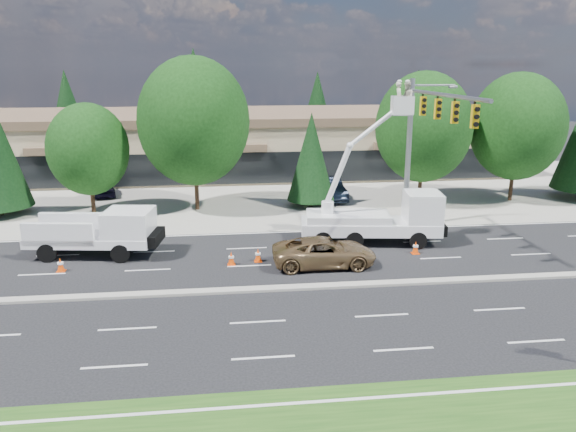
{
  "coord_description": "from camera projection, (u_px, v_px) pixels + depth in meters",
  "views": [
    {
      "loc": [
        -1.21,
        -23.36,
        9.78
      ],
      "look_at": [
        2.02,
        3.71,
        2.4
      ],
      "focal_mm": 35.0,
      "sensor_mm": 36.0,
      "label": 1
    }
  ],
  "objects": [
    {
      "name": "traffic_cone_a",
      "position": [
        61.0,
        265.0,
        27.34
      ],
      "size": [
        0.4,
        0.4,
        0.7
      ],
      "color": "#EA4407",
      "rests_on": "ground"
    },
    {
      "name": "minivan",
      "position": [
        324.0,
        252.0,
        28.01
      ],
      "size": [
        5.18,
        2.41,
        1.44
      ],
      "primitive_type": "imported",
      "rotation": [
        0.0,
        0.0,
        1.57
      ],
      "color": "olive",
      "rests_on": "ground"
    },
    {
      "name": "concrete_apron",
      "position": [
        238.0,
        193.0,
        44.26
      ],
      "size": [
        140.0,
        22.0,
        0.01
      ],
      "primitive_type": "cube",
      "color": "gray",
      "rests_on": "ground"
    },
    {
      "name": "utility_pickup",
      "position": [
        101.0,
        237.0,
        29.47
      ],
      "size": [
        6.73,
        3.24,
        2.48
      ],
      "rotation": [
        0.0,
        0.0,
        -0.14
      ],
      "color": "white",
      "rests_on": "ground"
    },
    {
      "name": "parked_car_west",
      "position": [
        102.0,
        186.0,
        43.24
      ],
      "size": [
        2.77,
        4.53,
        1.44
      ],
      "primitive_type": "imported",
      "rotation": [
        0.0,
        0.0,
        0.27
      ],
      "color": "black",
      "rests_on": "ground"
    },
    {
      "name": "strip_mall",
      "position": [
        234.0,
        140.0,
        53.08
      ],
      "size": [
        50.4,
        15.4,
        5.5
      ],
      "color": "tan",
      "rests_on": "ground"
    },
    {
      "name": "signal_mast",
      "position": [
        423.0,
        133.0,
        31.4
      ],
      "size": [
        2.76,
        10.16,
        9.0
      ],
      "color": "gray",
      "rests_on": "ground"
    },
    {
      "name": "bucket_truck",
      "position": [
        381.0,
        211.0,
        31.33
      ],
      "size": [
        7.95,
        3.32,
        9.0
      ],
      "rotation": [
        0.0,
        0.0,
        -0.13
      ],
      "color": "white",
      "rests_on": "ground"
    },
    {
      "name": "tree_front_d",
      "position": [
        194.0,
        121.0,
        37.53
      ],
      "size": [
        7.5,
        7.5,
        10.41
      ],
      "color": "#332114",
      "rests_on": "ground"
    },
    {
      "name": "tree_front_f",
      "position": [
        424.0,
        127.0,
        39.51
      ],
      "size": [
        6.78,
        6.78,
        9.4
      ],
      "color": "#332114",
      "rests_on": "ground"
    },
    {
      "name": "road_median",
      "position": [
        253.0,
        289.0,
        25.07
      ],
      "size": [
        120.0,
        0.55,
        0.12
      ],
      "primitive_type": "cube",
      "color": "gray",
      "rests_on": "ground"
    },
    {
      "name": "tree_front_g",
      "position": [
        517.0,
        127.0,
        40.32
      ],
      "size": [
        6.72,
        6.72,
        9.32
      ],
      "color": "#332114",
      "rests_on": "ground"
    },
    {
      "name": "ground",
      "position": [
        253.0,
        291.0,
        25.09
      ],
      "size": [
        140.0,
        140.0,
        0.0
      ],
      "primitive_type": "plane",
      "color": "black",
      "rests_on": "ground"
    },
    {
      "name": "traffic_cone_b",
      "position": [
        231.0,
        259.0,
        28.22
      ],
      "size": [
        0.4,
        0.4,
        0.7
      ],
      "color": "#EA4407",
      "rests_on": "ground"
    },
    {
      "name": "tree_front_c",
      "position": [
        88.0,
        149.0,
        37.19
      ],
      "size": [
        5.34,
        5.34,
        7.41
      ],
      "color": "#332114",
      "rests_on": "ground"
    },
    {
      "name": "tree_back_c",
      "position": [
        317.0,
        108.0,
        65.22
      ],
      "size": [
        4.58,
        4.58,
        9.03
      ],
      "color": "#332114",
      "rests_on": "ground"
    },
    {
      "name": "parked_car_east",
      "position": [
        329.0,
        189.0,
        41.93
      ],
      "size": [
        2.19,
        5.06,
        1.62
      ],
      "primitive_type": "imported",
      "rotation": [
        0.0,
        0.0,
        0.1
      ],
      "color": "black",
      "rests_on": "ground"
    },
    {
      "name": "tree_front_e",
      "position": [
        311.0,
        157.0,
        39.11
      ],
      "size": [
        3.36,
        3.36,
        6.62
      ],
      "color": "#332114",
      "rests_on": "ground"
    },
    {
      "name": "traffic_cone_d",
      "position": [
        416.0,
        248.0,
        29.91
      ],
      "size": [
        0.4,
        0.4,
        0.7
      ],
      "color": "#EA4407",
      "rests_on": "ground"
    },
    {
      "name": "tree_back_d",
      "position": [
        417.0,
        106.0,
        66.56
      ],
      "size": [
        4.69,
        4.69,
        9.25
      ],
      "color": "#332114",
      "rests_on": "ground"
    },
    {
      "name": "traffic_cone_c",
      "position": [
        258.0,
        255.0,
        28.7
      ],
      "size": [
        0.4,
        0.4,
        0.7
      ],
      "color": "#EA4407",
      "rests_on": "ground"
    },
    {
      "name": "tree_back_a",
      "position": [
        67.0,
        109.0,
        61.99
      ],
      "size": [
        4.7,
        4.7,
        9.27
      ],
      "color": "#332114",
      "rests_on": "ground"
    },
    {
      "name": "tree_back_b",
      "position": [
        195.0,
        97.0,
        63.26
      ],
      "size": [
        5.88,
        5.88,
        11.6
      ],
      "color": "#332114",
      "rests_on": "ground"
    }
  ]
}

